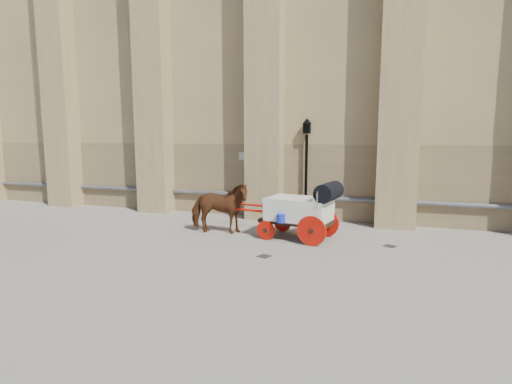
% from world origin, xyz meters
% --- Properties ---
extents(ground, '(90.00, 90.00, 0.00)m').
position_xyz_m(ground, '(0.00, 0.00, 0.00)').
color(ground, gray).
rests_on(ground, ground).
extents(cathedral, '(44.80, 9.20, 19.20)m').
position_xyz_m(cathedral, '(2.07, 7.81, 9.01)').
color(cathedral, tan).
rests_on(cathedral, ground).
extents(horse, '(2.21, 1.25, 1.77)m').
position_xyz_m(horse, '(-1.74, 0.72, 0.88)').
color(horse, '#602C12').
rests_on(horse, ground).
extents(carriage, '(4.46, 1.89, 1.89)m').
position_xyz_m(carriage, '(1.15, 0.84, 1.02)').
color(carriage, black).
rests_on(carriage, ground).
extents(street_lamp, '(0.38, 0.38, 4.01)m').
position_xyz_m(street_lamp, '(0.65, 3.80, 2.14)').
color(street_lamp, black).
rests_on(street_lamp, ground).
extents(drain_grate_near, '(0.40, 0.40, 0.01)m').
position_xyz_m(drain_grate_near, '(0.52, -1.36, 0.01)').
color(drain_grate_near, black).
rests_on(drain_grate_near, ground).
extents(drain_grate_far, '(0.43, 0.43, 0.01)m').
position_xyz_m(drain_grate_far, '(3.84, 0.81, 0.01)').
color(drain_grate_far, black).
rests_on(drain_grate_far, ground).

